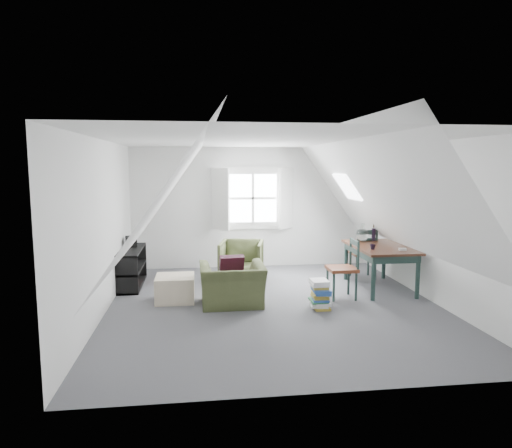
{
  "coord_description": "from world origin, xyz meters",
  "views": [
    {
      "loc": [
        -1.14,
        -6.69,
        2.14
      ],
      "look_at": [
        -0.2,
        0.6,
        1.18
      ],
      "focal_mm": 32.0,
      "sensor_mm": 36.0,
      "label": 1
    }
  ],
  "objects": [
    {
      "name": "ottoman",
      "position": [
        -1.52,
        0.44,
        0.2
      ],
      "size": [
        0.6,
        0.6,
        0.4
      ],
      "primitive_type": "cube",
      "rotation": [
        0.0,
        0.0,
        -0.0
      ],
      "color": "beige",
      "rests_on": "floor"
    },
    {
      "name": "skylight",
      "position": [
        1.55,
        1.3,
        1.75
      ],
      "size": [
        0.35,
        0.75,
        0.47
      ],
      "primitive_type": "cube",
      "rotation": [
        0.0,
        0.95,
        0.0
      ],
      "color": "white",
      "rests_on": "slope_right"
    },
    {
      "name": "dining_chair_far",
      "position": [
        1.96,
        1.44,
        0.5
      ],
      "size": [
        0.45,
        0.45,
        0.95
      ],
      "rotation": [
        0.0,
        0.0,
        3.44
      ],
      "color": "#622C19",
      "rests_on": "floor"
    },
    {
      "name": "dormer_window",
      "position": [
        0.0,
        2.68,
        1.45
      ],
      "size": [
        1.71,
        0.35,
        1.3
      ],
      "color": "white",
      "rests_on": "wall_back"
    },
    {
      "name": "dining_chair_near",
      "position": [
        1.18,
        0.25,
        0.5
      ],
      "size": [
        0.45,
        0.45,
        0.95
      ],
      "rotation": [
        0.0,
        0.0,
        -1.94
      ],
      "color": "#622C19",
      "rests_on": "floor"
    },
    {
      "name": "wall_front",
      "position": [
        0.0,
        -2.75,
        1.25
      ],
      "size": [
        5.0,
        0.0,
        5.0
      ],
      "primitive_type": "plane",
      "rotation": [
        -1.57,
        0.0,
        0.0
      ],
      "color": "silver",
      "rests_on": "ground"
    },
    {
      "name": "demijohn",
      "position": [
        1.82,
        1.17,
        0.88
      ],
      "size": [
        0.23,
        0.23,
        0.32
      ],
      "rotation": [
        0.0,
        0.0,
        -0.07
      ],
      "color": "silver",
      "rests_on": "dining_table"
    },
    {
      "name": "slope_left",
      "position": [
        -1.55,
        0.0,
        1.78
      ],
      "size": [
        3.19,
        5.5,
        4.48
      ],
      "primitive_type": "plane",
      "rotation": [
        0.0,
        2.19,
        0.0
      ],
      "color": "white",
      "rests_on": "wall_left"
    },
    {
      "name": "armchair_far",
      "position": [
        -0.34,
        1.7,
        0.0
      ],
      "size": [
        0.93,
        0.95,
        0.73
      ],
      "primitive_type": "imported",
      "rotation": [
        0.0,
        0.0,
        -0.22
      ],
      "color": "#404825",
      "rests_on": "floor"
    },
    {
      "name": "paper_box",
      "position": [
        2.17,
        0.27,
        0.77
      ],
      "size": [
        0.13,
        0.1,
        0.04
      ],
      "primitive_type": "cube",
      "rotation": [
        0.0,
        0.0,
        -0.19
      ],
      "color": "white",
      "rests_on": "dining_table"
    },
    {
      "name": "throw_pillow",
      "position": [
        -0.64,
        0.24,
        0.56
      ],
      "size": [
        0.4,
        0.26,
        0.39
      ],
      "primitive_type": "cube",
      "rotation": [
        0.31,
        0.0,
        0.13
      ],
      "color": "#370F1E",
      "rests_on": "armchair_near"
    },
    {
      "name": "slope_right",
      "position": [
        1.55,
        0.0,
        1.78
      ],
      "size": [
        3.19,
        5.5,
        4.48
      ],
      "primitive_type": "plane",
      "rotation": [
        0.0,
        -2.19,
        0.0
      ],
      "color": "white",
      "rests_on": "wall_right"
    },
    {
      "name": "wall_back",
      "position": [
        0.0,
        2.75,
        1.25
      ],
      "size": [
        5.0,
        0.0,
        5.0
      ],
      "primitive_type": "plane",
      "rotation": [
        1.57,
        0.0,
        0.0
      ],
      "color": "silver",
      "rests_on": "ground"
    },
    {
      "name": "armchair_near",
      "position": [
        -0.64,
        0.09,
        0.0
      ],
      "size": [
        0.98,
        0.86,
        0.64
      ],
      "primitive_type": "imported",
      "rotation": [
        0.0,
        0.0,
        3.15
      ],
      "color": "#404825",
      "rests_on": "floor"
    },
    {
      "name": "electronics_box",
      "position": [
        -2.35,
        1.72,
        0.75
      ],
      "size": [
        0.24,
        0.29,
        0.2
      ],
      "primitive_type": "cube",
      "rotation": [
        0.0,
        0.0,
        0.27
      ],
      "color": "black",
      "rests_on": "media_shelf"
    },
    {
      "name": "floor",
      "position": [
        0.0,
        0.0,
        0.0
      ],
      "size": [
        5.5,
        5.5,
        0.0
      ],
      "primitive_type": "plane",
      "color": "#4D4E52",
      "rests_on": "ground"
    },
    {
      "name": "vase_twigs",
      "position": [
        2.07,
        1.27,
        0.88
      ],
      "size": [
        0.07,
        0.08,
        0.57
      ],
      "rotation": [
        0.0,
        0.0,
        -0.33
      ],
      "color": "black",
      "rests_on": "dining_table"
    },
    {
      "name": "wall_right",
      "position": [
        2.5,
        0.0,
        1.25
      ],
      "size": [
        0.0,
        5.5,
        5.5
      ],
      "primitive_type": "plane",
      "rotation": [
        1.57,
        0.0,
        -1.57
      ],
      "color": "silver",
      "rests_on": "ground"
    },
    {
      "name": "magazine_stack",
      "position": [
        0.66,
        -0.25,
        0.22
      ],
      "size": [
        0.32,
        0.38,
        0.43
      ],
      "rotation": [
        0.0,
        0.0,
        0.0
      ],
      "color": "#B29933",
      "rests_on": "floor"
    },
    {
      "name": "wall_left",
      "position": [
        -2.5,
        0.0,
        1.25
      ],
      "size": [
        0.0,
        5.5,
        5.5
      ],
      "primitive_type": "plane",
      "rotation": [
        1.57,
        0.0,
        1.57
      ],
      "color": "silver",
      "rests_on": "ground"
    },
    {
      "name": "ceiling",
      "position": [
        0.0,
        0.0,
        2.5
      ],
      "size": [
        5.5,
        5.5,
        0.0
      ],
      "primitive_type": "plane",
      "rotation": [
        3.14,
        0.0,
        0.0
      ],
      "color": "white",
      "rests_on": "wall_back"
    },
    {
      "name": "cup",
      "position": [
        1.72,
        0.42,
        0.75
      ],
      "size": [
        0.1,
        0.1,
        0.09
      ],
      "primitive_type": "imported",
      "rotation": [
        0.0,
        0.0,
        0.06
      ],
      "color": "black",
      "rests_on": "dining_table"
    },
    {
      "name": "media_shelf",
      "position": [
        -2.35,
        1.42,
        0.3
      ],
      "size": [
        0.43,
        1.3,
        0.66
      ],
      "rotation": [
        0.0,
        0.0,
        0.09
      ],
      "color": "black",
      "rests_on": "floor"
    },
    {
      "name": "dining_table",
      "position": [
        1.97,
        0.72,
        0.65
      ],
      "size": [
        0.9,
        1.5,
        0.75
      ],
      "rotation": [
        0.0,
        0.0,
        -0.02
      ],
      "color": "#371A0F",
      "rests_on": "floor"
    }
  ]
}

